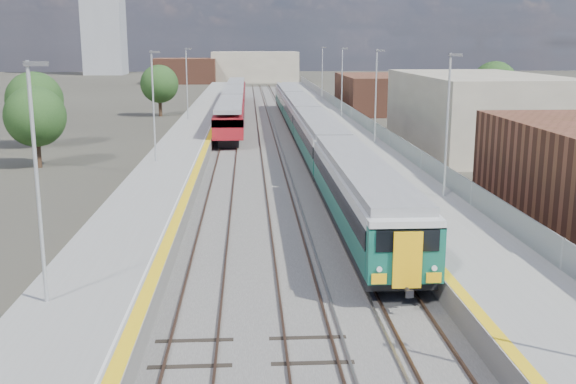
{
  "coord_description": "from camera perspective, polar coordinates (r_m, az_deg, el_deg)",
  "views": [
    {
      "loc": [
        -3.76,
        -12.45,
        9.01
      ],
      "look_at": [
        -1.94,
        18.22,
        2.2
      ],
      "focal_mm": 42.0,
      "sensor_mm": 36.0,
      "label": 1
    }
  ],
  "objects": [
    {
      "name": "tracks",
      "position": [
        67.25,
        -1.56,
        4.89
      ],
      "size": [
        8.96,
        160.0,
        0.17
      ],
      "color": "#4C3323",
      "rests_on": "ground"
    },
    {
      "name": "tree_d",
      "position": [
        81.02,
        17.07,
        8.71
      ],
      "size": [
        5.18,
        5.18,
        7.02
      ],
      "color": "#382619",
      "rests_on": "ground"
    },
    {
      "name": "buildings",
      "position": [
        151.74,
        -9.05,
        12.99
      ],
      "size": [
        72.0,
        185.5,
        40.0
      ],
      "color": "brown",
      "rests_on": "ground"
    },
    {
      "name": "tree_c",
      "position": [
        86.28,
        -10.84,
        8.97
      ],
      "size": [
        4.72,
        4.72,
        6.4
      ],
      "color": "#382619",
      "rests_on": "ground"
    },
    {
      "name": "ground",
      "position": [
        63.21,
        0.06,
        4.31
      ],
      "size": [
        320.0,
        320.0,
        0.0
      ],
      "primitive_type": "plane",
      "color": "#47443A",
      "rests_on": "ground"
    },
    {
      "name": "red_train",
      "position": [
        84.06,
        -4.6,
        7.69
      ],
      "size": [
        2.7,
        54.86,
        3.41
      ],
      "color": "black",
      "rests_on": "ground"
    },
    {
      "name": "platform_right",
      "position": [
        66.12,
        4.52,
        5.1
      ],
      "size": [
        4.7,
        155.0,
        8.52
      ],
      "color": "slate",
      "rests_on": "ground"
    },
    {
      "name": "green_train",
      "position": [
        59.45,
        1.72,
        5.81
      ],
      "size": [
        2.7,
        75.12,
        2.97
      ],
      "color": "black",
      "rests_on": "ground"
    },
    {
      "name": "tree_b",
      "position": [
        62.84,
        -20.67,
        7.29
      ],
      "size": [
        4.89,
        4.89,
        6.62
      ],
      "color": "#382619",
      "rests_on": "ground"
    },
    {
      "name": "tree_a",
      "position": [
        52.62,
        -20.62,
        6.0
      ],
      "size": [
        4.43,
        4.43,
        6.01
      ],
      "color": "#382619",
      "rests_on": "ground"
    },
    {
      "name": "ballast_bed",
      "position": [
        65.59,
        -2.04,
        4.62
      ],
      "size": [
        10.5,
        155.0,
        0.06
      ],
      "primitive_type": "cube",
      "color": "#565451",
      "rests_on": "ground"
    },
    {
      "name": "platform_left",
      "position": [
        65.71,
        -8.0,
        4.95
      ],
      "size": [
        4.3,
        155.0,
        8.52
      ],
      "color": "slate",
      "rests_on": "ground"
    }
  ]
}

